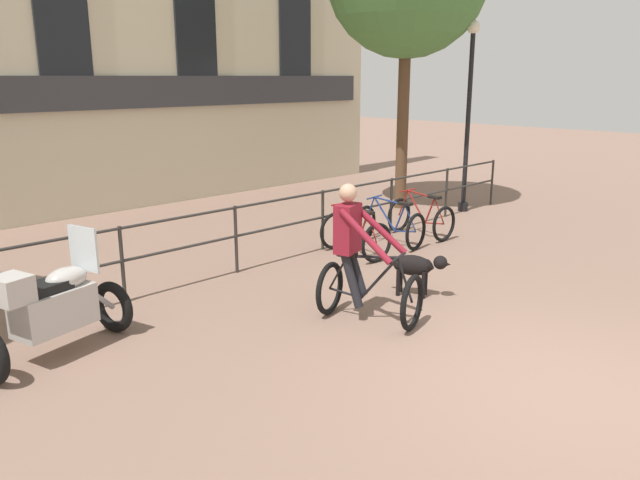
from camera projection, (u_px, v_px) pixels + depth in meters
The scene contains 9 objects.
ground_plane at pixel (564, 387), 6.08m from camera, with size 60.00×60.00×0.00m, color #846656.
canal_railing at pixel (236, 228), 9.47m from camera, with size 15.05×0.05×1.05m.
cyclist_with_bike at pixel (360, 261), 7.59m from camera, with size 0.99×1.32×1.70m.
dog at pixel (417, 266), 8.51m from camera, with size 0.49×0.88×0.61m.
parked_motorcycle at pixel (53, 307), 6.62m from camera, with size 1.76×1.01×1.35m.
parked_bicycle_near_lamp at pixel (355, 235), 10.46m from camera, with size 0.77×1.17×0.86m.
parked_bicycle_mid_left at pixel (390, 226), 11.09m from camera, with size 0.80×1.19×0.86m.
parked_bicycle_mid_right at pixel (421, 218), 11.72m from camera, with size 0.68×1.12×0.86m.
street_lamp at pixel (469, 107), 13.47m from camera, with size 0.28×0.28×4.08m.
Camera 1 is at (-5.57, -2.24, 2.94)m, focal length 35.00 mm.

